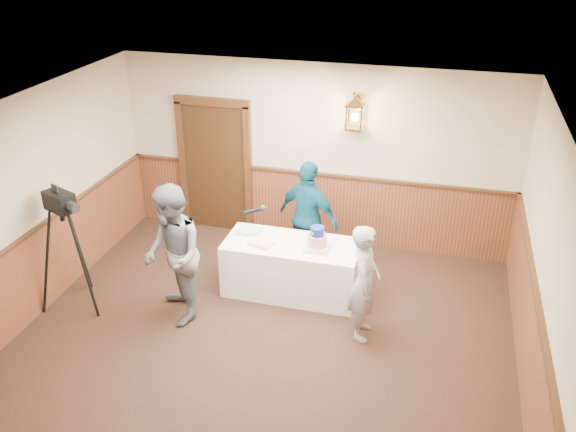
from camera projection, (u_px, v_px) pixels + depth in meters
The scene contains 10 objects.
ground at pixel (243, 381), 6.77m from camera, with size 7.00×7.00×0.00m, color black.
room_shell at pixel (247, 242), 6.50m from camera, with size 6.02×7.02×2.81m.
display_table at pixel (292, 268), 8.23m from camera, with size 1.80×0.80×0.75m, color white.
tiered_cake at pixel (317, 241), 7.87m from camera, with size 0.32×0.32×0.32m.
sheet_cake_yellow at pixel (262, 243), 8.01m from camera, with size 0.30×0.23×0.06m, color #EFDE8F.
sheet_cake_green at pixel (250, 231), 8.31m from camera, with size 0.30×0.24×0.07m, color #95C68C.
interviewer at pixel (173, 255), 7.46m from camera, with size 1.58×1.12×1.82m.
baker at pixel (365, 283), 7.21m from camera, with size 0.54×0.36×1.49m, color #97979C.
assistant_p at pixel (308, 218), 8.55m from camera, with size 0.98×0.41×1.67m, color #0E4050.
tv_camera_rig at pixel (70, 257), 7.78m from camera, with size 0.64×0.60×1.64m.
Camera 1 is at (1.85, -4.93, 4.66)m, focal length 38.00 mm.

